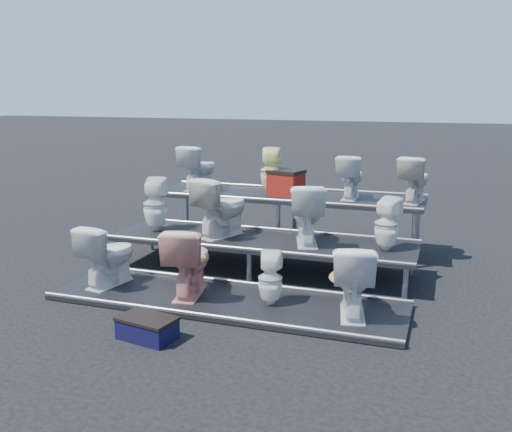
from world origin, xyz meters
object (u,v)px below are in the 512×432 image
(toilet_6, at_px, (307,213))
(toilet_11, at_px, (415,179))
(toilet_4, at_px, (155,204))
(toilet_2, at_px, (270,279))
(step_stool, at_px, (147,329))
(toilet_10, at_px, (350,177))
(toilet_9, at_px, (271,171))
(toilet_5, at_px, (222,207))
(toilet_7, at_px, (387,224))
(red_crate, at_px, (286,184))
(toilet_0, at_px, (108,254))
(toilet_1, at_px, (189,260))
(toilet_8, at_px, (199,167))
(toilet_3, at_px, (353,279))

(toilet_6, bearing_deg, toilet_11, -151.40)
(toilet_4, bearing_deg, toilet_2, 134.23)
(toilet_4, bearing_deg, step_stool, 101.70)
(toilet_11, bearing_deg, toilet_10, 9.83)
(toilet_9, relative_size, toilet_10, 1.09)
(toilet_5, height_order, toilet_7, toilet_5)
(toilet_10, xyz_separation_m, red_crate, (-0.99, -0.05, -0.16))
(step_stool, bearing_deg, toilet_2, 61.56)
(toilet_0, relative_size, toilet_7, 1.15)
(toilet_7, xyz_separation_m, toilet_11, (0.23, 1.30, 0.40))
(toilet_7, bearing_deg, step_stool, 69.81)
(toilet_1, height_order, toilet_11, toilet_11)
(toilet_0, xyz_separation_m, toilet_11, (3.50, 2.60, 0.75))
(toilet_5, height_order, toilet_11, toilet_11)
(toilet_8, height_order, toilet_9, toilet_8)
(red_crate, bearing_deg, toilet_6, -48.11)
(toilet_1, height_order, toilet_2, toilet_1)
(toilet_5, relative_size, toilet_6, 1.03)
(toilet_0, height_order, toilet_9, toilet_9)
(toilet_11, bearing_deg, toilet_3, 90.30)
(toilet_5, xyz_separation_m, toilet_9, (0.31, 1.30, 0.34))
(toilet_3, bearing_deg, toilet_10, -90.48)
(toilet_1, relative_size, red_crate, 1.76)
(toilet_4, distance_m, toilet_8, 1.36)
(toilet_2, height_order, step_stool, toilet_2)
(toilet_1, relative_size, toilet_6, 1.04)
(toilet_6, bearing_deg, toilet_10, -121.85)
(toilet_2, xyz_separation_m, red_crate, (-0.55, 2.55, 0.66))
(toilet_0, height_order, red_crate, red_crate)
(toilet_9, xyz_separation_m, toilet_10, (1.26, 0.00, -0.03))
(toilet_4, relative_size, toilet_7, 1.13)
(toilet_3, bearing_deg, toilet_5, -43.51)
(toilet_4, xyz_separation_m, toilet_9, (1.35, 1.30, 0.38))
(toilet_7, height_order, toilet_9, toilet_9)
(toilet_0, bearing_deg, toilet_3, -170.17)
(toilet_0, relative_size, toilet_2, 1.28)
(toilet_2, xyz_separation_m, toilet_11, (1.37, 2.60, 0.83))
(toilet_9, bearing_deg, toilet_0, 49.78)
(toilet_4, bearing_deg, toilet_3, 142.49)
(toilet_3, bearing_deg, toilet_6, -68.30)
(toilet_11, bearing_deg, toilet_5, 37.34)
(toilet_9, distance_m, toilet_10, 1.26)
(toilet_8, height_order, red_crate, toilet_8)
(toilet_3, distance_m, step_stool, 2.23)
(step_stool, bearing_deg, toilet_1, 104.50)
(step_stool, bearing_deg, toilet_0, 145.93)
(toilet_2, distance_m, toilet_8, 3.42)
(toilet_5, xyz_separation_m, toilet_11, (2.50, 1.30, 0.32))
(toilet_3, xyz_separation_m, toilet_10, (-0.49, 2.60, 0.73))
(toilet_9, xyz_separation_m, toilet_11, (2.19, 0.00, -0.02))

